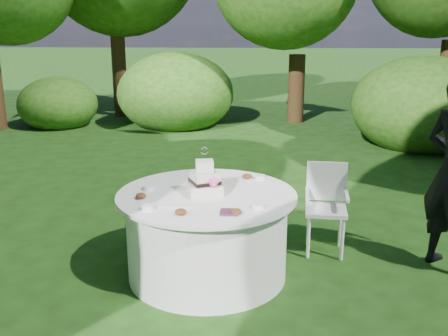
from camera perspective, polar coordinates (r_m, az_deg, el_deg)
The scene contains 8 objects.
ground at distance 4.83m, azimuth -1.81°, elevation -11.47°, with size 80.00×80.00×0.00m, color black.
napkins at distance 4.06m, azimuth 0.57°, elevation -4.84°, with size 0.14×0.14×0.02m, color #4D213E.
feather_plume at distance 4.20m, azimuth -5.31°, elevation -4.26°, with size 0.48×0.07×0.01m, color white.
table at distance 4.66m, azimuth -1.86°, elevation -7.22°, with size 1.56×1.56×0.77m.
cake at distance 4.48m, azimuth -2.08°, elevation -1.47°, with size 0.33×0.33×0.42m.
chair at distance 5.22m, azimuth 11.05°, elevation -3.48°, with size 0.44×0.43×0.88m.
votives at distance 4.46m, azimuth -2.11°, elevation -2.81°, with size 1.09×0.97×0.04m.
petal_cups at distance 4.35m, azimuth -2.38°, elevation -3.24°, with size 0.97×1.07×0.05m.
Camera 1 is at (0.36, -4.28, 2.21)m, focal length 42.00 mm.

